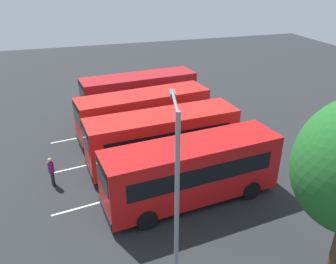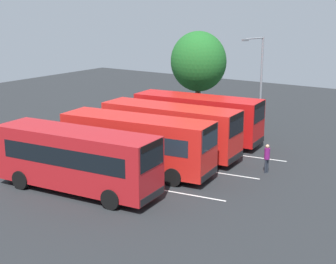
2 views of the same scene
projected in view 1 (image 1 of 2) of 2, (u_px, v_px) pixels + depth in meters
The scene contains 10 objects.
ground_plane at pixel (161, 148), 23.02m from camera, with size 69.67×69.67×0.00m, color #232628.
bus_far_left at pixel (139, 93), 27.50m from camera, with size 9.28×3.36×3.29m.
bus_center_left at pixel (143, 114), 23.69m from camera, with size 9.32×3.62×3.29m.
bus_center_right at pixel (163, 137), 20.49m from camera, with size 9.25×3.17×3.29m.
bus_far_right at pixel (192, 170), 17.20m from camera, with size 9.29×3.39×3.29m.
pedestrian at pixel (51, 169), 18.76m from camera, with size 0.40×0.40×1.71m.
street_lamp at pixel (176, 193), 11.44m from camera, with size 0.71×2.36×7.27m.
lane_stripe_outer_left at pixel (146, 125), 26.44m from camera, with size 14.27×0.12×0.01m, color silver.
lane_stripe_inner_left at pixel (161, 148), 23.01m from camera, with size 14.27×0.12×0.01m, color silver.
lane_stripe_inner_right at pixel (180, 180), 19.58m from camera, with size 14.27×0.12×0.01m, color silver.
Camera 1 is at (5.52, 19.46, 11.05)m, focal length 36.67 mm.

